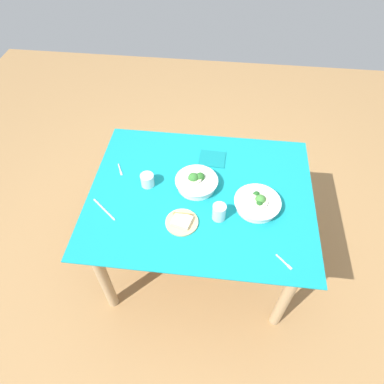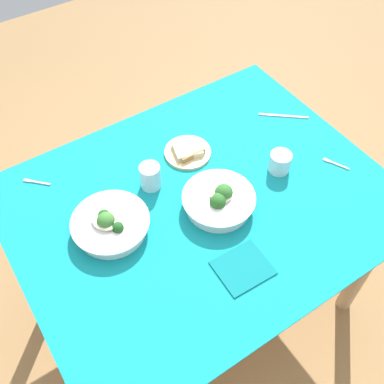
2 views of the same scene
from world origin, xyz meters
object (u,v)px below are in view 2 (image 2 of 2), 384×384
water_glass_center (280,162)px  fork_by_far_bowl (335,164)px  broccoli_bowl_near (219,201)px  fork_by_near_bowl (36,182)px  table_knife_left (283,116)px  water_glass_side (150,176)px  bread_side_plate (188,152)px  broccoli_bowl_far (111,225)px  napkin_folded_upper (243,268)px

water_glass_center → fork_by_far_bowl: 0.23m
broccoli_bowl_near → fork_by_near_bowl: bearing=137.0°
broccoli_bowl_near → table_knife_left: 0.58m
water_glass_center → water_glass_side: water_glass_side is taller
bread_side_plate → table_knife_left: bread_side_plate is taller
broccoli_bowl_far → table_knife_left: (0.89, 0.12, -0.03)m
bread_side_plate → fork_by_near_bowl: (-0.57, 0.19, -0.01)m
water_glass_center → water_glass_side: size_ratio=0.82×
bread_side_plate → fork_by_far_bowl: 0.58m
bread_side_plate → fork_by_near_bowl: bearing=161.3°
fork_by_near_bowl → table_knife_left: same height
water_glass_center → fork_by_far_bowl: bearing=-26.1°
broccoli_bowl_near → water_glass_side: size_ratio=2.60×
fork_by_far_bowl → fork_by_near_bowl: bearing=35.8°
water_glass_side → table_knife_left: 0.67m
broccoli_bowl_near → water_glass_center: (0.30, 0.02, 0.00)m
fork_by_near_bowl → napkin_folded_upper: bearing=166.4°
fork_by_far_bowl → fork_by_near_bowl: same height
napkin_folded_upper → bread_side_plate: bearing=76.1°
broccoli_bowl_far → table_knife_left: broccoli_bowl_far is taller
broccoli_bowl_near → fork_by_far_bowl: size_ratio=2.64×
broccoli_bowl_near → bread_side_plate: 0.29m
water_glass_side → table_knife_left: size_ratio=0.48×
bread_side_plate → water_glass_side: size_ratio=1.84×
water_glass_center → fork_by_near_bowl: bearing=150.8°
bread_side_plate → fork_by_near_bowl: bread_side_plate is taller
water_glass_side → fork_by_near_bowl: water_glass_side is taller
fork_by_near_bowl → table_knife_left: bearing=-147.1°
fork_by_near_bowl → table_knife_left: (1.03, -0.23, -0.00)m
broccoli_bowl_far → fork_by_far_bowl: 0.90m
water_glass_side → napkin_folded_upper: bearing=-81.2°
fork_by_near_bowl → napkin_folded_upper: napkin_folded_upper is taller
bread_side_plate → fork_by_far_bowl: size_ratio=1.88×
water_glass_center → fork_by_near_bowl: 0.94m
broccoli_bowl_far → water_glass_side: (0.22, 0.10, 0.02)m
fork_by_far_bowl → napkin_folded_upper: 0.61m
water_glass_side → fork_by_near_bowl: bearing=144.9°
water_glass_center → fork_by_near_bowl: (-0.82, 0.46, -0.04)m
water_glass_side → table_knife_left: water_glass_side is taller
broccoli_bowl_near → table_knife_left: (0.52, 0.25, -0.03)m
broccoli_bowl_near → napkin_folded_upper: broccoli_bowl_near is taller
water_glass_side → fork_by_near_bowl: (-0.36, 0.25, -0.05)m
bread_side_plate → water_glass_center: 0.37m
fork_by_far_bowl → table_knife_left: same height
water_glass_side → fork_by_far_bowl: (0.66, -0.30, -0.05)m
broccoli_bowl_far → fork_by_near_bowl: 0.38m
table_knife_left → water_glass_side: bearing=41.5°
broccoli_bowl_near → table_knife_left: size_ratio=1.24×
bread_side_plate → water_glass_center: size_ratio=2.26×
broccoli_bowl_far → broccoli_bowl_near: broccoli_bowl_near is taller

